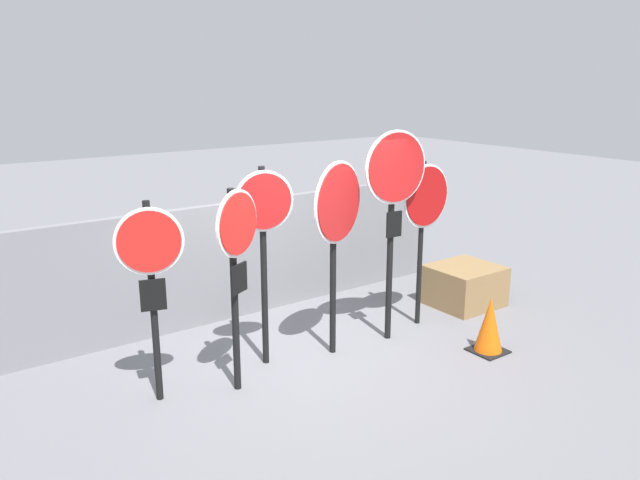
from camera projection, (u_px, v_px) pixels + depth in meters
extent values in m
plane|color=slate|center=(306.00, 356.00, 7.35)|extent=(40.00, 40.00, 0.00)
cube|color=slate|center=(238.00, 260.00, 8.43)|extent=(6.67, 0.12, 1.59)
cylinder|color=black|center=(153.00, 304.00, 6.13)|extent=(0.07, 0.07, 2.07)
cylinder|color=white|center=(149.00, 241.00, 5.91)|extent=(0.64, 0.21, 0.66)
cylinder|color=red|center=(149.00, 242.00, 5.89)|extent=(0.58, 0.19, 0.60)
cube|color=black|center=(153.00, 295.00, 6.05)|extent=(0.25, 0.09, 0.32)
cylinder|color=black|center=(234.00, 292.00, 6.34)|extent=(0.07, 0.07, 2.15)
cylinder|color=white|center=(237.00, 224.00, 6.12)|extent=(0.62, 0.34, 0.68)
cylinder|color=red|center=(238.00, 224.00, 6.12)|extent=(0.56, 0.31, 0.62)
cube|color=black|center=(239.00, 279.00, 6.27)|extent=(0.25, 0.14, 0.30)
cylinder|color=black|center=(264.00, 268.00, 6.92)|extent=(0.07, 0.07, 2.28)
cylinder|color=white|center=(264.00, 201.00, 6.67)|extent=(0.66, 0.15, 0.67)
cylinder|color=red|center=(265.00, 201.00, 6.65)|extent=(0.60, 0.14, 0.61)
cylinder|color=black|center=(333.00, 267.00, 7.21)|extent=(0.07, 0.07, 2.13)
cylinder|color=white|center=(338.00, 202.00, 6.98)|extent=(0.88, 0.36, 0.94)
cylinder|color=red|center=(339.00, 203.00, 6.97)|extent=(0.83, 0.34, 0.88)
cylinder|color=black|center=(390.00, 246.00, 7.57)|extent=(0.08, 0.08, 2.40)
cylinder|color=white|center=(396.00, 167.00, 7.27)|extent=(0.87, 0.08, 0.87)
cylinder|color=red|center=(397.00, 168.00, 7.26)|extent=(0.81, 0.08, 0.81)
cube|color=black|center=(394.00, 224.00, 7.45)|extent=(0.22, 0.04, 0.31)
cylinder|color=black|center=(420.00, 245.00, 8.07)|extent=(0.06, 0.06, 2.17)
cylinder|color=white|center=(426.00, 196.00, 7.87)|extent=(0.81, 0.08, 0.81)
cylinder|color=#AD0F0F|center=(427.00, 196.00, 7.85)|extent=(0.75, 0.08, 0.75)
cube|color=black|center=(488.00, 350.00, 7.49)|extent=(0.40, 0.40, 0.02)
cone|color=#E05B0C|center=(490.00, 324.00, 7.40)|extent=(0.33, 0.33, 0.66)
cube|color=olive|center=(465.00, 286.00, 8.95)|extent=(0.94, 0.86, 0.57)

